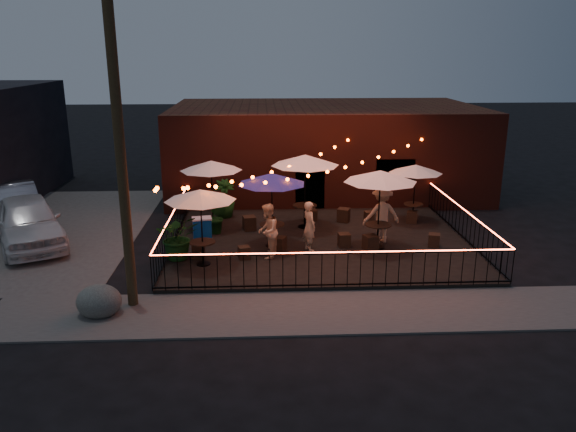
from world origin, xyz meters
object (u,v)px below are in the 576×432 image
at_px(utility_pole, 121,156).
at_px(cafe_table_0, 200,196).
at_px(cooler, 202,230).
at_px(cafe_table_5, 416,170).
at_px(boulder, 99,301).
at_px(cafe_table_2, 272,180).
at_px(cafe_table_3, 305,161).
at_px(cafe_table_1, 211,167).
at_px(cafe_table_4, 380,177).

relative_size(utility_pole, cafe_table_0, 3.26).
bearing_deg(cooler, utility_pole, -116.38).
bearing_deg(cafe_table_5, boulder, -143.81).
bearing_deg(cafe_table_2, boulder, -133.74).
xyz_separation_m(cafe_table_2, cafe_table_3, (1.24, 2.03, 0.21)).
height_order(utility_pole, cafe_table_3, utility_pole).
bearing_deg(cafe_table_1, cafe_table_4, -24.97).
distance_m(utility_pole, boulder, 3.72).
bearing_deg(utility_pole, cafe_table_0, 57.51).
xyz_separation_m(cafe_table_1, cafe_table_2, (2.15, -2.27, 0.00)).
relative_size(cafe_table_0, cafe_table_4, 0.93).
height_order(cafe_table_3, cooler, cafe_table_3).
bearing_deg(cafe_table_0, cafe_table_3, 46.87).
bearing_deg(cafe_table_3, cafe_table_0, -133.13).
bearing_deg(cafe_table_1, utility_pole, -104.09).
relative_size(utility_pole, cafe_table_3, 2.94).
xyz_separation_m(cafe_table_1, cafe_table_4, (5.63, -2.62, 0.13)).
bearing_deg(cafe_table_3, cafe_table_2, -121.55).
relative_size(cafe_table_2, cafe_table_5, 1.20).
bearing_deg(cafe_table_2, cafe_table_5, 25.42).
bearing_deg(cafe_table_5, cooler, -165.25).
xyz_separation_m(cafe_table_0, cafe_table_1, (-0.00, 3.86, 0.11)).
height_order(cafe_table_0, cooler, cafe_table_0).
distance_m(cafe_table_4, cafe_table_5, 3.56).
height_order(cafe_table_1, cafe_table_2, cafe_table_2).
distance_m(utility_pole, cooler, 5.92).
xyz_separation_m(cafe_table_1, cooler, (-0.23, -1.74, -1.83)).
bearing_deg(cafe_table_2, cafe_table_3, 58.45).
relative_size(cafe_table_4, cooler, 3.05).
xyz_separation_m(utility_pole, cafe_table_4, (7.23, 3.75, -1.45)).
height_order(cafe_table_4, cafe_table_5, cafe_table_4).
xyz_separation_m(cafe_table_1, boulder, (-2.31, -6.93, -2.03)).
xyz_separation_m(utility_pole, boulder, (-0.71, -0.55, -3.61)).
relative_size(cafe_table_5, boulder, 2.35).
height_order(utility_pole, boulder, utility_pole).
distance_m(cafe_table_2, boulder, 6.76).
height_order(cafe_table_2, boulder, cafe_table_2).
bearing_deg(cafe_table_1, cafe_table_3, -4.07).
bearing_deg(cooler, boulder, -121.75).
relative_size(cafe_table_2, cafe_table_4, 1.08).
bearing_deg(cafe_table_3, cafe_table_4, -46.76).
bearing_deg(utility_pole, cafe_table_1, 75.91).
xyz_separation_m(cafe_table_1, cafe_table_3, (3.39, -0.24, 0.21)).
relative_size(cafe_table_3, cooler, 3.16).
xyz_separation_m(utility_pole, cafe_table_2, (3.75, 4.11, -1.57)).
height_order(cafe_table_1, cooler, cafe_table_1).
distance_m(cafe_table_1, cafe_table_4, 6.22).
bearing_deg(cooler, cafe_table_4, -18.50).
relative_size(utility_pole, cafe_table_4, 3.05).
distance_m(cafe_table_4, cooler, 6.24).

